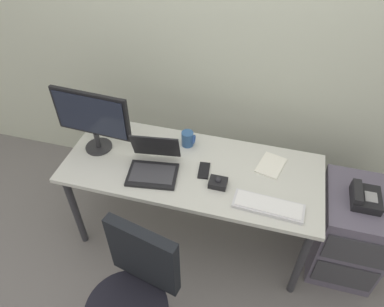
% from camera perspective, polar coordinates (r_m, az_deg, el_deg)
% --- Properties ---
extents(ground_plane, '(8.00, 8.00, 0.00)m').
position_cam_1_polar(ground_plane, '(2.89, -0.00, -12.22)').
color(ground_plane, slate).
extents(back_wall, '(6.00, 0.10, 2.80)m').
position_cam_1_polar(back_wall, '(2.52, 4.37, 20.11)').
color(back_wall, beige).
rests_on(back_wall, ground).
extents(desk, '(1.67, 0.68, 0.72)m').
position_cam_1_polar(desk, '(2.39, -0.00, -3.42)').
color(desk, beige).
rests_on(desk, ground).
extents(file_cabinet, '(0.42, 0.53, 0.67)m').
position_cam_1_polar(file_cabinet, '(2.70, 23.42, -11.20)').
color(file_cabinet, '#595365').
rests_on(file_cabinet, ground).
extents(desk_phone, '(0.17, 0.20, 0.09)m').
position_cam_1_polar(desk_phone, '(2.42, 25.62, -6.28)').
color(desk_phone, black).
rests_on(desk_phone, file_cabinet).
extents(office_chair, '(0.52, 0.53, 0.94)m').
position_cam_1_polar(office_chair, '(2.16, -9.08, -22.60)').
color(office_chair, black).
rests_on(office_chair, ground).
extents(monitor_main, '(0.52, 0.18, 0.44)m').
position_cam_1_polar(monitor_main, '(2.40, -15.54, 5.52)').
color(monitor_main, '#262628').
rests_on(monitor_main, desk).
extents(keyboard, '(0.42, 0.16, 0.03)m').
position_cam_1_polar(keyboard, '(2.15, 11.96, -8.10)').
color(keyboard, silver).
rests_on(keyboard, desk).
extents(laptop, '(0.35, 0.34, 0.23)m').
position_cam_1_polar(laptop, '(2.30, -6.07, -1.67)').
color(laptop, black).
rests_on(laptop, desk).
extents(trackball_mouse, '(0.11, 0.09, 0.07)m').
position_cam_1_polar(trackball_mouse, '(2.22, 4.13, -4.58)').
color(trackball_mouse, black).
rests_on(trackball_mouse, desk).
extents(coffee_mug, '(0.09, 0.08, 0.11)m').
position_cam_1_polar(coffee_mug, '(2.46, -0.65, 2.35)').
color(coffee_mug, '#2F578D').
rests_on(coffee_mug, desk).
extents(paper_notepad, '(0.20, 0.24, 0.01)m').
position_cam_1_polar(paper_notepad, '(2.40, 12.36, -1.83)').
color(paper_notepad, white).
rests_on(paper_notepad, desk).
extents(cell_phone, '(0.08, 0.15, 0.01)m').
position_cam_1_polar(cell_phone, '(2.31, 1.90, -2.70)').
color(cell_phone, black).
rests_on(cell_phone, desk).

